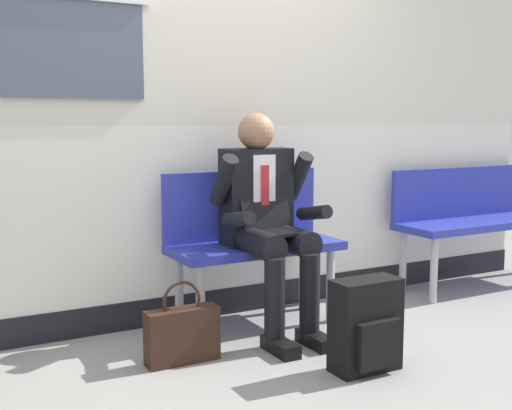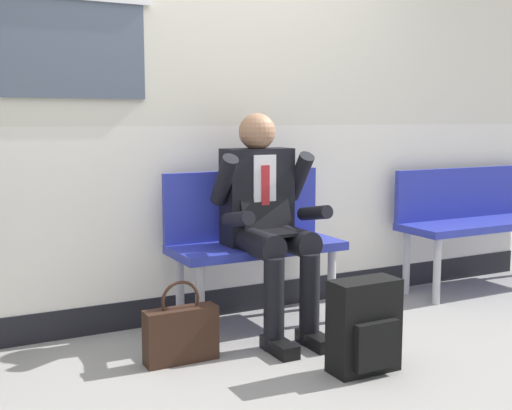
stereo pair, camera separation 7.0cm
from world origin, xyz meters
name	(u,v)px [view 1 (the left image)]	position (x,y,z in m)	size (l,w,h in m)	color
ground_plane	(243,345)	(0.00, 0.00, 0.00)	(18.00, 18.00, 0.00)	gray
station_wall	(192,83)	(-0.02, 0.61, 1.42)	(5.33, 0.16, 2.86)	beige
bench_with_person	(250,235)	(0.22, 0.33, 0.53)	(1.01, 0.42, 0.91)	#28339E
bench_empty	(475,214)	(2.07, 0.33, 0.53)	(1.35, 0.42, 0.86)	#28339E
person_seated	(267,217)	(0.22, 0.13, 0.67)	(0.57, 0.70, 1.24)	black
backpack	(367,326)	(0.36, -0.60, 0.22)	(0.34, 0.20, 0.45)	black
handbag	(182,334)	(-0.38, -0.07, 0.15)	(0.37, 0.11, 0.42)	#331E14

